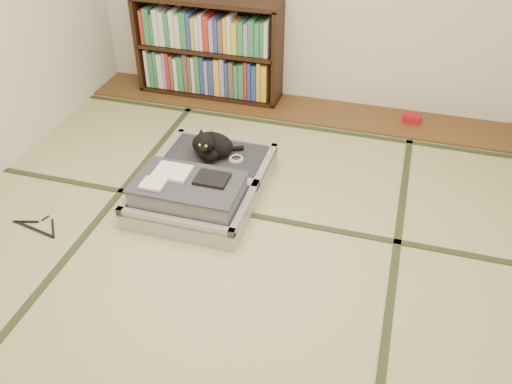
# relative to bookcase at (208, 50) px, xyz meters

# --- Properties ---
(floor) EXTENTS (4.50, 4.50, 0.00)m
(floor) POSITION_rel_bookcase_xyz_m (0.91, -2.07, -0.45)
(floor) COLOR #C0BF80
(floor) RESTS_ON ground
(wood_strip) EXTENTS (4.00, 0.50, 0.02)m
(wood_strip) POSITION_rel_bookcase_xyz_m (0.91, -0.07, -0.44)
(wood_strip) COLOR brown
(wood_strip) RESTS_ON ground
(red_item) EXTENTS (0.16, 0.11, 0.07)m
(red_item) POSITION_rel_bookcase_xyz_m (1.90, -0.04, -0.40)
(red_item) COLOR #AE0D1B
(red_item) RESTS_ON wood_strip
(room_shell) EXTENTS (4.50, 4.50, 4.50)m
(room_shell) POSITION_rel_bookcase_xyz_m (0.91, -2.07, 1.01)
(room_shell) COLOR white
(room_shell) RESTS_ON ground
(tatami_borders) EXTENTS (4.00, 4.50, 0.01)m
(tatami_borders) POSITION_rel_bookcase_xyz_m (0.91, -1.58, -0.45)
(tatami_borders) COLOR #2D381E
(tatami_borders) RESTS_ON ground
(bookcase) EXTENTS (1.36, 0.31, 0.92)m
(bookcase) POSITION_rel_bookcase_xyz_m (0.00, 0.00, 0.00)
(bookcase) COLOR black
(bookcase) RESTS_ON wood_strip
(suitcase) EXTENTS (0.82, 1.09, 0.32)m
(suitcase) POSITION_rel_bookcase_xyz_m (0.51, -1.57, -0.34)
(suitcase) COLOR #9F9FA3
(suitcase) RESTS_ON floor
(cat) EXTENTS (0.36, 0.37, 0.29)m
(cat) POSITION_rel_bookcase_xyz_m (0.49, -1.28, -0.18)
(cat) COLOR black
(cat) RESTS_ON suitcase
(cable_coil) EXTENTS (0.11, 0.11, 0.03)m
(cable_coil) POSITION_rel_bookcase_xyz_m (0.67, -1.26, -0.28)
(cable_coil) COLOR white
(cable_coil) RESTS_ON suitcase
(hanger) EXTENTS (0.37, 0.20, 0.01)m
(hanger) POSITION_rel_bookcase_xyz_m (-0.45, -2.20, -0.44)
(hanger) COLOR black
(hanger) RESTS_ON floor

